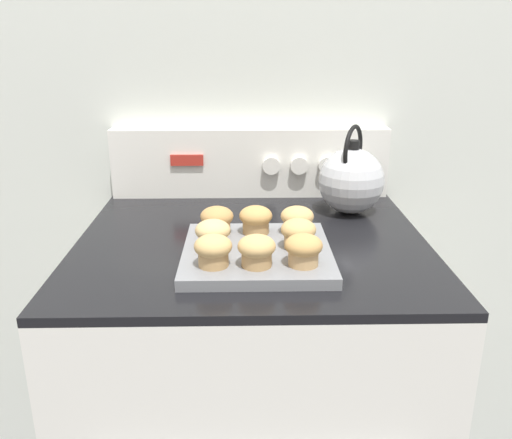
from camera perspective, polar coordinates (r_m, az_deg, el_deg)
The scene contains 13 objects.
wall_back at distance 1.50m, azimuth -0.68°, elevation 12.92°, with size 8.00×0.05×2.40m.
stove_range at distance 1.43m, azimuth -0.40°, elevation -19.62°, with size 0.76×0.73×0.94m.
control_panel at distance 1.47m, azimuth -0.52°, elevation 6.02°, with size 0.74×0.07×0.18m.
muffin_pan at distance 1.08m, azimuth 0.10°, elevation -3.58°, with size 0.29×0.29×0.02m.
muffin_r0_c0 at distance 0.99m, azimuth -4.53°, elevation -3.21°, with size 0.07×0.07×0.06m.
muffin_r0_c1 at distance 0.99m, azimuth 0.07°, elevation -3.24°, with size 0.07×0.07×0.06m.
muffin_r0_c2 at distance 1.00m, azimuth 5.03°, elevation -3.13°, with size 0.07×0.07×0.06m.
muffin_r1_c0 at distance 1.07m, azimuth -4.56°, elevation -1.50°, with size 0.07×0.07×0.06m.
muffin_r1_c2 at distance 1.07m, azimuth 4.48°, elevation -1.42°, with size 0.07×0.07×0.06m.
muffin_r2_c0 at distance 1.15m, azimuth -4.13°, elevation -0.02°, with size 0.07×0.07×0.06m.
muffin_r2_c1 at distance 1.15m, azimuth -0.02°, elevation 0.05°, with size 0.07×0.07×0.06m.
muffin_r2_c2 at distance 1.15m, azimuth 4.36°, elevation 0.01°, with size 0.07×0.07×0.06m.
tea_kettle at distance 1.35m, azimuth 10.02°, elevation 4.17°, with size 0.16×0.19×0.22m.
Camera 1 is at (-0.01, -0.75, 1.37)m, focal length 38.00 mm.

